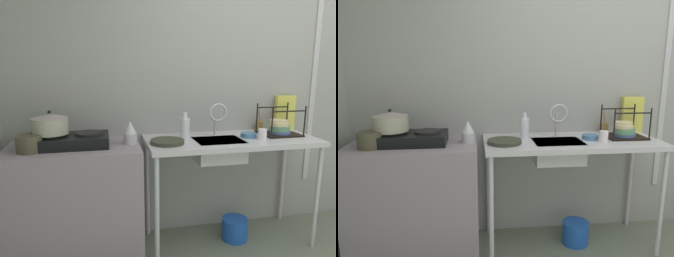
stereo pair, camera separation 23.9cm
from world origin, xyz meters
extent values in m
cube|color=#999A97|center=(0.00, 1.55, 1.29)|extent=(5.42, 0.10, 2.58)
cube|color=#BCBAC1|center=(0.44, 1.49, 1.42)|extent=(0.05, 0.01, 2.07)
cube|color=gray|center=(-1.75, 1.21, 0.46)|extent=(0.98, 0.58, 0.92)
cube|color=#BCBAC1|center=(-0.50, 1.21, 0.90)|extent=(1.41, 0.58, 0.04)
cylinder|color=silver|center=(-1.16, 0.96, 0.44)|extent=(0.04, 0.04, 0.88)
cylinder|color=#B6BAC1|center=(0.17, 0.96, 0.44)|extent=(0.04, 0.04, 0.88)
cylinder|color=#BCB6C2|center=(-1.16, 1.46, 0.44)|extent=(0.04, 0.04, 0.88)
cylinder|color=#C1B3C6|center=(0.17, 1.46, 0.44)|extent=(0.04, 0.04, 0.88)
cube|color=black|center=(-1.76, 1.21, 0.96)|extent=(0.55, 0.32, 0.08)
cylinder|color=black|center=(-1.90, 1.21, 1.01)|extent=(0.19, 0.19, 0.02)
cylinder|color=black|center=(-1.63, 1.21, 1.01)|extent=(0.19, 0.19, 0.02)
cylinder|color=#A29F8A|center=(-1.90, 1.21, 1.08)|extent=(0.25, 0.25, 0.12)
cone|color=#A69692|center=(-1.90, 1.21, 1.15)|extent=(0.26, 0.26, 0.03)
sphere|color=black|center=(-1.90, 1.21, 1.18)|extent=(0.02, 0.02, 0.02)
cylinder|color=#484432|center=(-2.02, 1.11, 0.98)|extent=(0.18, 0.18, 0.12)
cylinder|color=silver|center=(-1.32, 1.20, 0.96)|extent=(0.10, 0.10, 0.08)
cone|color=silver|center=(-1.32, 1.20, 1.05)|extent=(0.10, 0.10, 0.10)
cube|color=#BCBAC1|center=(-0.62, 1.17, 0.84)|extent=(0.39, 0.29, 0.16)
cylinder|color=#BCBAC1|center=(-0.59, 1.34, 1.02)|extent=(0.02, 0.02, 0.21)
torus|color=#BCBAC1|center=(-0.59, 1.27, 1.12)|extent=(0.15, 0.02, 0.15)
cylinder|color=#333829|center=(-1.05, 1.15, 0.93)|extent=(0.26, 0.26, 0.03)
cylinder|color=black|center=(-0.18, 1.12, 1.05)|extent=(0.01, 0.01, 0.26)
cylinder|color=black|center=(0.11, 1.12, 1.05)|extent=(0.01, 0.01, 0.26)
cylinder|color=black|center=(-0.18, 1.38, 1.05)|extent=(0.01, 0.01, 0.26)
cylinder|color=black|center=(0.11, 1.38, 1.05)|extent=(0.01, 0.01, 0.26)
cylinder|color=black|center=(-0.03, 1.12, 1.14)|extent=(0.30, 0.01, 0.01)
cylinder|color=black|center=(-0.03, 1.38, 1.14)|extent=(0.30, 0.01, 0.01)
cube|color=black|center=(-0.03, 1.25, 0.93)|extent=(0.32, 0.27, 0.01)
cylinder|color=#4C65A9|center=(-0.03, 1.24, 0.94)|extent=(0.18, 0.18, 0.03)
cylinder|color=#5C926B|center=(-0.04, 1.24, 0.97)|extent=(0.17, 0.17, 0.03)
cylinder|color=gray|center=(-0.03, 1.25, 0.99)|extent=(0.16, 0.16, 0.03)
cylinder|color=beige|center=(-0.04, 1.25, 1.01)|extent=(0.15, 0.15, 0.03)
cylinder|color=beige|center=(-0.04, 1.26, 1.03)|extent=(0.14, 0.14, 0.03)
cylinder|color=white|center=(-0.27, 1.11, 0.96)|extent=(0.07, 0.07, 0.09)
cylinder|color=teal|center=(-0.34, 1.21, 0.94)|extent=(0.13, 0.13, 0.04)
cylinder|color=white|center=(-0.87, 1.28, 1.00)|extent=(0.08, 0.08, 0.17)
cylinder|color=white|center=(-0.87, 1.28, 1.11)|extent=(0.03, 0.03, 0.05)
cube|color=#DCD452|center=(0.13, 1.45, 1.08)|extent=(0.18, 0.06, 0.31)
cylinder|color=olive|center=(-0.12, 1.44, 0.96)|extent=(0.06, 0.06, 0.09)
cylinder|color=olive|center=(-0.12, 1.44, 1.03)|extent=(0.02, 0.05, 0.17)
cylinder|color=blue|center=(-0.43, 1.20, 0.10)|extent=(0.22, 0.22, 0.19)
camera|label=1|loc=(-1.51, -1.08, 1.51)|focal=32.74mm
camera|label=2|loc=(-1.27, -1.12, 1.51)|focal=32.74mm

